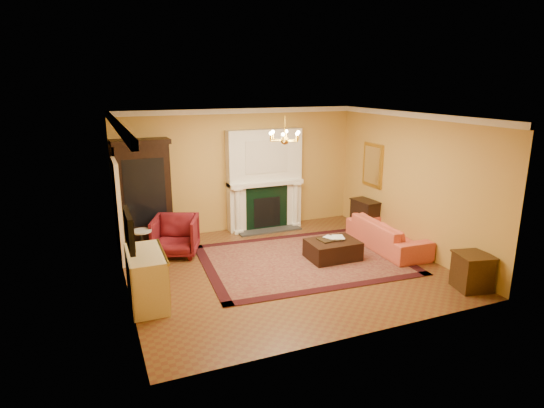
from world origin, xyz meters
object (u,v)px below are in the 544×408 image
china_cabinet (144,195)px  leather_ottoman (333,250)px  pedestal_table (142,245)px  console_table (365,216)px  commode (146,278)px  end_table (472,272)px  coral_sofa (387,230)px  wingback_armchair (175,234)px

china_cabinet → leather_ottoman: china_cabinet is taller
pedestal_table → console_table: 5.36m
pedestal_table → commode: commode is taller
end_table → console_table: console_table is taller
commode → console_table: size_ratio=1.57×
coral_sofa → wingback_armchair: bearing=74.7°
china_cabinet → commode: (-0.38, -3.02, -0.70)m
wingback_armchair → coral_sofa: wingback_armchair is taller
commode → console_table: bearing=19.5°
wingback_armchair → leather_ottoman: (2.99, -1.50, -0.26)m
end_table → console_table: 3.51m
wingback_armchair → end_table: wingback_armchair is taller
leather_ottoman → pedestal_table: bearing=162.4°
pedestal_table → console_table: (5.36, 0.08, -0.03)m
wingback_armchair → console_table: bearing=18.8°
leather_ottoman → coral_sofa: bearing=5.2°
commode → end_table: (5.45, -1.64, -0.14)m
china_cabinet → commode: china_cabinet is taller
pedestal_table → commode: (-0.15, -1.79, 0.03)m
wingback_armchair → coral_sofa: 4.65m
china_cabinet → leather_ottoman: size_ratio=2.21×
commode → coral_sofa: (5.31, 0.68, -0.02)m
coral_sofa → leather_ottoman: coral_sofa is taller
wingback_armchair → console_table: (4.64, -0.19, -0.08)m
pedestal_table → commode: 1.79m
china_cabinet → end_table: size_ratio=3.64×
console_table → commode: bearing=-166.9°
pedestal_table → end_table: (5.30, -3.43, -0.10)m
china_cabinet → end_table: china_cabinet is taller
console_table → china_cabinet: bearing=161.6°
china_cabinet → console_table: bearing=-14.9°
wingback_armchair → pedestal_table: wingback_armchair is taller
china_cabinet → leather_ottoman: bearing=-37.5°
coral_sofa → leather_ottoman: bearing=96.6°
wingback_armchair → pedestal_table: size_ratio=1.30×
pedestal_table → wingback_armchair: bearing=20.6°
wingback_armchair → pedestal_table: bearing=-138.2°
wingback_armchair → commode: wingback_armchair is taller
pedestal_table → end_table: bearing=-32.9°
wingback_armchair → pedestal_table: 0.77m
end_table → pedestal_table: bearing=147.1°
china_cabinet → commode: 3.13m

